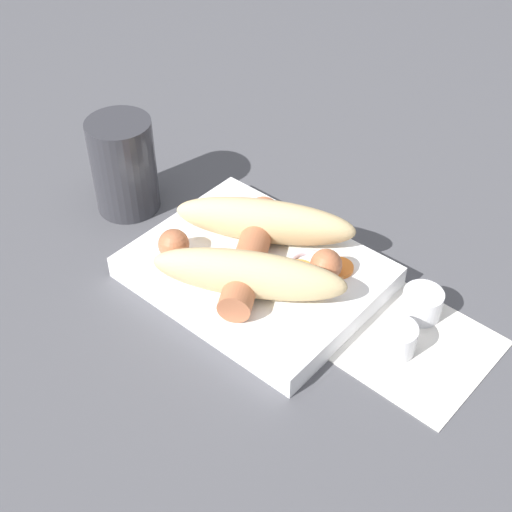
{
  "coord_description": "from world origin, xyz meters",
  "views": [
    {
      "loc": [
        -0.36,
        0.42,
        0.53
      ],
      "look_at": [
        0.0,
        0.0,
        0.04
      ],
      "focal_mm": 50.0,
      "sensor_mm": 36.0,
      "label": 1
    }
  ],
  "objects_px": {
    "bread_roll": "(257,246)",
    "sausage": "(249,254)",
    "food_tray": "(256,272)",
    "condiment_cup_near": "(395,340)",
    "drink_glass": "(125,165)",
    "condiment_cup_far": "(422,305)"
  },
  "relations": [
    {
      "from": "bread_roll",
      "to": "sausage",
      "type": "xyz_separation_m",
      "value": [
        0.0,
        0.01,
        -0.01
      ]
    },
    {
      "from": "food_tray",
      "to": "condiment_cup_near",
      "type": "xyz_separation_m",
      "value": [
        -0.16,
        -0.01,
        0.0
      ]
    },
    {
      "from": "bread_roll",
      "to": "drink_glass",
      "type": "relative_size",
      "value": 2.0
    },
    {
      "from": "sausage",
      "to": "condiment_cup_far",
      "type": "relative_size",
      "value": 4.21
    },
    {
      "from": "sausage",
      "to": "condiment_cup_near",
      "type": "distance_m",
      "value": 0.17
    },
    {
      "from": "sausage",
      "to": "drink_glass",
      "type": "height_order",
      "value": "drink_glass"
    },
    {
      "from": "bread_roll",
      "to": "condiment_cup_far",
      "type": "height_order",
      "value": "bread_roll"
    },
    {
      "from": "food_tray",
      "to": "drink_glass",
      "type": "xyz_separation_m",
      "value": [
        0.2,
        -0.0,
        0.04
      ]
    },
    {
      "from": "food_tray",
      "to": "condiment_cup_far",
      "type": "bearing_deg",
      "value": -155.79
    },
    {
      "from": "sausage",
      "to": "condiment_cup_far",
      "type": "distance_m",
      "value": 0.18
    },
    {
      "from": "condiment_cup_near",
      "to": "condiment_cup_far",
      "type": "height_order",
      "value": "same"
    },
    {
      "from": "bread_roll",
      "to": "condiment_cup_far",
      "type": "distance_m",
      "value": 0.18
    },
    {
      "from": "bread_roll",
      "to": "sausage",
      "type": "distance_m",
      "value": 0.01
    },
    {
      "from": "condiment_cup_near",
      "to": "condiment_cup_far",
      "type": "relative_size",
      "value": 1.0
    },
    {
      "from": "food_tray",
      "to": "condiment_cup_far",
      "type": "xyz_separation_m",
      "value": [
        -0.16,
        -0.07,
        0.0
      ]
    },
    {
      "from": "condiment_cup_near",
      "to": "condiment_cup_far",
      "type": "distance_m",
      "value": 0.06
    },
    {
      "from": "condiment_cup_far",
      "to": "drink_glass",
      "type": "height_order",
      "value": "drink_glass"
    },
    {
      "from": "sausage",
      "to": "condiment_cup_far",
      "type": "height_order",
      "value": "sausage"
    },
    {
      "from": "bread_roll",
      "to": "drink_glass",
      "type": "height_order",
      "value": "drink_glass"
    },
    {
      "from": "food_tray",
      "to": "drink_glass",
      "type": "relative_size",
      "value": 2.15
    },
    {
      "from": "bread_roll",
      "to": "sausage",
      "type": "relative_size",
      "value": 1.34
    },
    {
      "from": "bread_roll",
      "to": "drink_glass",
      "type": "bearing_deg",
      "value": -0.77
    }
  ]
}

